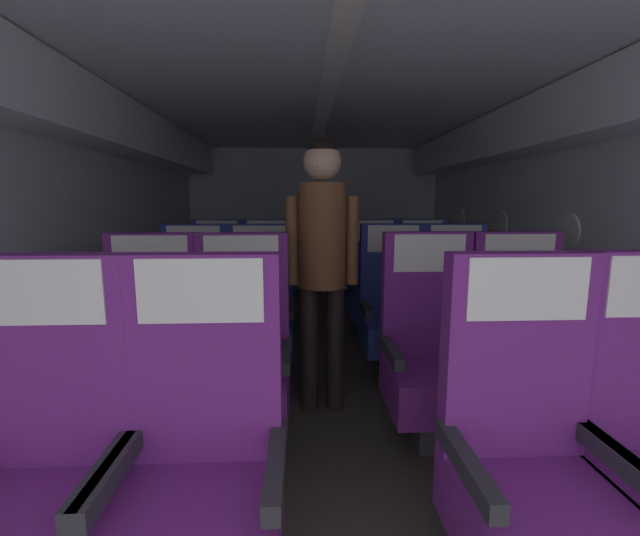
{
  "coord_description": "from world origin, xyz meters",
  "views": [
    {
      "loc": [
        -0.19,
        0.16,
        1.28
      ],
      "look_at": [
        -0.04,
        3.39,
        0.77
      ],
      "focal_mm": 23.11,
      "sensor_mm": 36.0,
      "label": 1
    }
  ],
  "objects_px": {
    "seat_a_left_window": "(40,478)",
    "seat_d_left_aisle": "(268,289)",
    "seat_b_left_aisle": "(242,362)",
    "seat_a_right_window": "(529,467)",
    "seat_b_left_window": "(151,362)",
    "seat_b_right_aisle": "(520,356)",
    "seat_b_right_window": "(430,357)",
    "seat_c_right_aisle": "(456,312)",
    "seat_d_left_window": "(217,290)",
    "seat_d_right_window": "(374,288)",
    "flight_attendant": "(322,246)",
    "seat_c_right_window": "(394,313)",
    "seat_c_left_window": "(194,315)",
    "seat_c_left_aisle": "(260,315)",
    "seat_d_right_aisle": "(423,288)",
    "seat_a_left_aisle": "(202,473)"
  },
  "relations": [
    {
      "from": "seat_a_left_window",
      "to": "seat_d_right_window",
      "type": "bearing_deg",
      "value": 61.1
    },
    {
      "from": "seat_d_left_window",
      "to": "seat_d_left_aisle",
      "type": "xyz_separation_m",
      "value": [
        0.47,
        0.02,
        0.0
      ]
    },
    {
      "from": "seat_a_left_window",
      "to": "seat_d_left_window",
      "type": "bearing_deg",
      "value": 90.08
    },
    {
      "from": "seat_b_right_window",
      "to": "seat_c_right_aisle",
      "type": "bearing_deg",
      "value": 61.65
    },
    {
      "from": "seat_a_left_aisle",
      "to": "seat_a_right_window",
      "type": "xyz_separation_m",
      "value": [
        1.01,
        -0.02,
        0.0
      ]
    },
    {
      "from": "seat_c_right_aisle",
      "to": "seat_c_right_window",
      "type": "height_order",
      "value": "same"
    },
    {
      "from": "seat_a_left_window",
      "to": "seat_a_right_window",
      "type": "bearing_deg",
      "value": -0.73
    },
    {
      "from": "seat_b_left_aisle",
      "to": "seat_a_right_window",
      "type": "bearing_deg",
      "value": -41.73
    },
    {
      "from": "seat_b_left_aisle",
      "to": "seat_c_left_window",
      "type": "relative_size",
      "value": 1.0
    },
    {
      "from": "seat_a_left_aisle",
      "to": "seat_b_right_window",
      "type": "distance_m",
      "value": 1.34
    },
    {
      "from": "seat_d_right_aisle",
      "to": "seat_b_left_aisle",
      "type": "bearing_deg",
      "value": -129.4
    },
    {
      "from": "seat_c_right_window",
      "to": "seat_b_left_window",
      "type": "bearing_deg",
      "value": -148.72
    },
    {
      "from": "seat_b_right_aisle",
      "to": "seat_c_left_window",
      "type": "height_order",
      "value": "same"
    },
    {
      "from": "seat_b_left_window",
      "to": "seat_b_right_aisle",
      "type": "xyz_separation_m",
      "value": [
        1.95,
        -0.0,
        0.0
      ]
    },
    {
      "from": "seat_b_left_window",
      "to": "seat_b_left_aisle",
      "type": "bearing_deg",
      "value": -2.71
    },
    {
      "from": "seat_a_right_window",
      "to": "seat_b_left_aisle",
      "type": "distance_m",
      "value": 1.36
    },
    {
      "from": "seat_a_left_window",
      "to": "seat_d_left_aisle",
      "type": "xyz_separation_m",
      "value": [
        0.47,
        2.7,
        0.0
      ]
    },
    {
      "from": "seat_a_left_window",
      "to": "seat_a_right_window",
      "type": "relative_size",
      "value": 1.0
    },
    {
      "from": "seat_a_right_window",
      "to": "seat_d_right_aisle",
      "type": "height_order",
      "value": "same"
    },
    {
      "from": "seat_c_left_window",
      "to": "flight_attendant",
      "type": "bearing_deg",
      "value": -29.64
    },
    {
      "from": "seat_a_left_window",
      "to": "seat_c_left_aisle",
      "type": "xyz_separation_m",
      "value": [
        0.48,
        1.8,
        0.0
      ]
    },
    {
      "from": "seat_c_right_aisle",
      "to": "seat_d_left_window",
      "type": "distance_m",
      "value": 2.14
    },
    {
      "from": "seat_a_left_window",
      "to": "seat_b_left_aisle",
      "type": "distance_m",
      "value": 1.0
    },
    {
      "from": "seat_d_right_aisle",
      "to": "seat_d_left_aisle",
      "type": "bearing_deg",
      "value": 179.72
    },
    {
      "from": "flight_attendant",
      "to": "seat_b_right_aisle",
      "type": "bearing_deg",
      "value": 154.44
    },
    {
      "from": "seat_a_left_window",
      "to": "seat_c_right_window",
      "type": "bearing_deg",
      "value": 50.63
    },
    {
      "from": "seat_d_left_aisle",
      "to": "seat_d_right_aisle",
      "type": "relative_size",
      "value": 1.0
    },
    {
      "from": "seat_c_left_aisle",
      "to": "seat_d_left_window",
      "type": "height_order",
      "value": "same"
    },
    {
      "from": "seat_a_left_window",
      "to": "seat_c_left_window",
      "type": "height_order",
      "value": "same"
    },
    {
      "from": "seat_c_right_aisle",
      "to": "seat_d_left_aisle",
      "type": "xyz_separation_m",
      "value": [
        -1.48,
        0.9,
        0.0
      ]
    },
    {
      "from": "seat_d_left_aisle",
      "to": "seat_b_left_window",
      "type": "bearing_deg",
      "value": -104.38
    },
    {
      "from": "seat_a_right_window",
      "to": "seat_d_left_aisle",
      "type": "height_order",
      "value": "same"
    },
    {
      "from": "seat_b_left_window",
      "to": "seat_c_right_window",
      "type": "distance_m",
      "value": 1.72
    },
    {
      "from": "seat_c_left_aisle",
      "to": "seat_d_left_aisle",
      "type": "relative_size",
      "value": 1.0
    },
    {
      "from": "seat_b_left_aisle",
      "to": "seat_b_right_window",
      "type": "height_order",
      "value": "same"
    },
    {
      "from": "seat_a_left_aisle",
      "to": "seat_c_right_aisle",
      "type": "distance_m",
      "value": 2.32
    },
    {
      "from": "flight_attendant",
      "to": "seat_d_right_window",
      "type": "bearing_deg",
      "value": -117.86
    },
    {
      "from": "seat_a_left_aisle",
      "to": "seat_a_right_window",
      "type": "relative_size",
      "value": 1.0
    },
    {
      "from": "seat_b_left_window",
      "to": "seat_b_right_window",
      "type": "xyz_separation_m",
      "value": [
        1.46,
        0.0,
        0.0
      ]
    },
    {
      "from": "seat_c_left_window",
      "to": "seat_c_right_aisle",
      "type": "bearing_deg",
      "value": -0.24
    },
    {
      "from": "seat_c_left_window",
      "to": "seat_c_left_aisle",
      "type": "xyz_separation_m",
      "value": [
        0.48,
        -0.01,
        0.0
      ]
    },
    {
      "from": "seat_d_right_aisle",
      "to": "seat_c_right_window",
      "type": "bearing_deg",
      "value": -118.57
    },
    {
      "from": "seat_d_right_aisle",
      "to": "seat_d_right_window",
      "type": "xyz_separation_m",
      "value": [
        -0.47,
        0.0,
        0.0
      ]
    },
    {
      "from": "seat_b_left_window",
      "to": "seat_d_right_window",
      "type": "relative_size",
      "value": 1.0
    },
    {
      "from": "seat_d_left_aisle",
      "to": "seat_d_right_window",
      "type": "bearing_deg",
      "value": -0.14
    },
    {
      "from": "seat_b_left_aisle",
      "to": "flight_attendant",
      "type": "bearing_deg",
      "value": 42.74
    },
    {
      "from": "seat_b_right_window",
      "to": "seat_c_left_window",
      "type": "bearing_deg",
      "value": 148.59
    },
    {
      "from": "seat_d_left_aisle",
      "to": "seat_c_right_aisle",
      "type": "bearing_deg",
      "value": -31.23
    },
    {
      "from": "seat_a_right_window",
      "to": "seat_d_left_window",
      "type": "height_order",
      "value": "same"
    },
    {
      "from": "seat_d_right_aisle",
      "to": "seat_b_left_window",
      "type": "bearing_deg",
      "value": -137.61
    }
  ]
}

